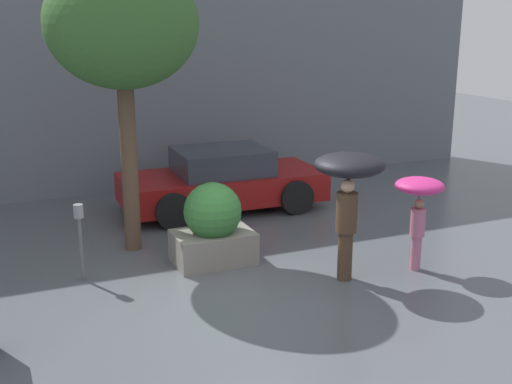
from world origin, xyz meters
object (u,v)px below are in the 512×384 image
object	(u,v)px
parked_car_near	(222,181)
street_tree	(122,26)
person_adult	(349,178)
person_child	(419,196)
parking_meter	(80,226)
planter_box	(213,226)

from	to	relation	value
parked_car_near	street_tree	distance (m)	4.08
person_adult	person_child	xyz separation A→B (m)	(1.18, -0.11, -0.38)
person_adult	street_tree	bearing A→B (deg)	86.31
parked_car_near	parking_meter	xyz separation A→B (m)	(-3.18, -2.65, 0.27)
person_child	parked_car_near	distance (m)	4.52
person_adult	parking_meter	xyz separation A→B (m)	(-3.64, 1.41, -0.68)
person_adult	parked_car_near	bearing A→B (deg)	45.62
planter_box	street_tree	bearing A→B (deg)	132.34
planter_box	parked_car_near	xyz separation A→B (m)	(1.17, 2.72, -0.02)
person_child	street_tree	world-z (taller)	street_tree
planter_box	street_tree	distance (m)	3.39
parked_car_near	street_tree	xyz separation A→B (m)	(-2.19, -1.60, 3.05)
planter_box	person_adult	bearing A→B (deg)	-39.50
planter_box	person_child	size ratio (longest dim) A/B	0.91
person_child	street_tree	bearing A→B (deg)	88.22
planter_box	person_child	xyz separation A→B (m)	(2.80, -1.45, 0.54)
planter_box	person_adult	xyz separation A→B (m)	(1.62, -1.34, 0.92)
parking_meter	person_child	bearing A→B (deg)	-17.54
parked_car_near	person_child	bearing A→B (deg)	-156.97
street_tree	person_adult	bearing A→B (deg)	-42.93
parked_car_near	parking_meter	distance (m)	4.15
planter_box	person_adult	size ratio (longest dim) A/B	0.69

